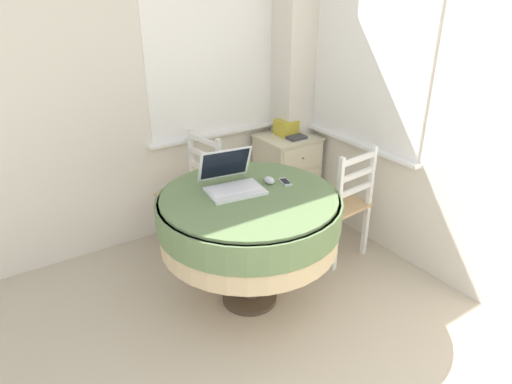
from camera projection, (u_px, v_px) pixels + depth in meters
The scene contains 10 objects.
corner_room_shell at pixel (312, 103), 2.63m from camera, with size 4.32×5.19×2.55m.
round_dining_table at pixel (249, 217), 2.77m from camera, with size 1.11×1.11×0.77m.
laptop at pixel (232, 181), 2.76m from camera, with size 0.38×0.37×0.23m.
computer_mouse at pixel (269, 180), 2.84m from camera, with size 0.05×0.08×0.04m.
cell_phone at pixel (285, 182), 2.86m from camera, with size 0.08×0.13×0.01m.
dining_chair_near_back_window at pixel (194, 193), 3.53m from camera, with size 0.46×0.46×0.88m.
dining_chair_near_right_window at pixel (340, 205), 3.34m from camera, with size 0.43×0.42×0.88m.
corner_cabinet at pixel (287, 174), 4.04m from camera, with size 0.48×0.45×0.71m.
storage_box at pixel (286, 127), 3.89m from camera, with size 0.16×0.17×0.13m.
book_on_cabinet at pixel (292, 136), 3.86m from camera, with size 0.16×0.21×0.02m.
Camera 1 is at (-0.48, 0.13, 1.95)m, focal length 32.00 mm.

